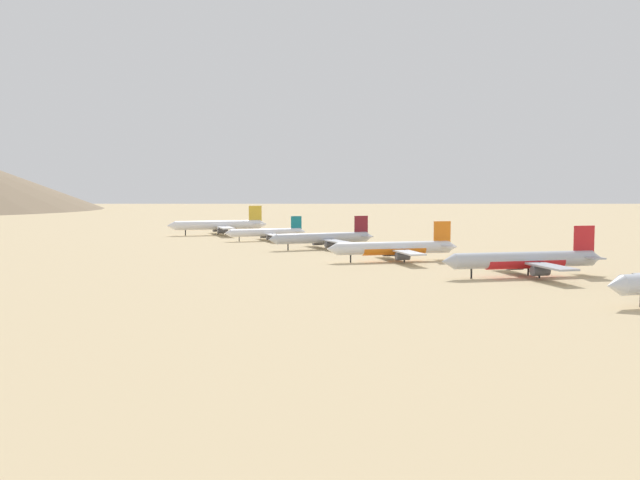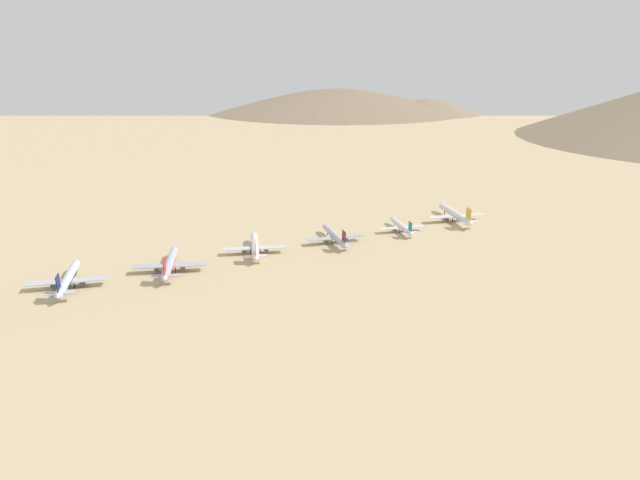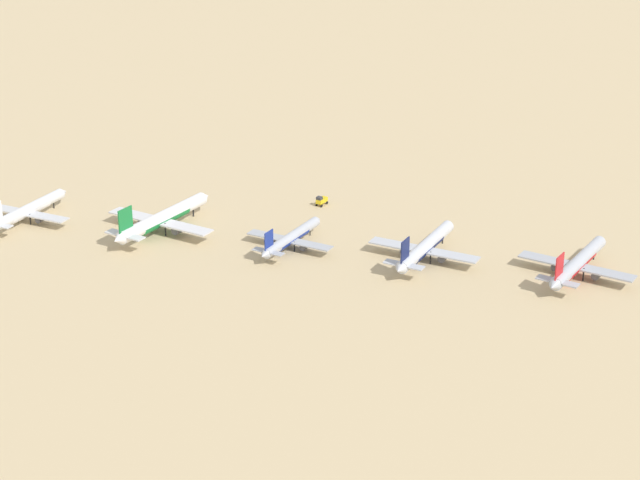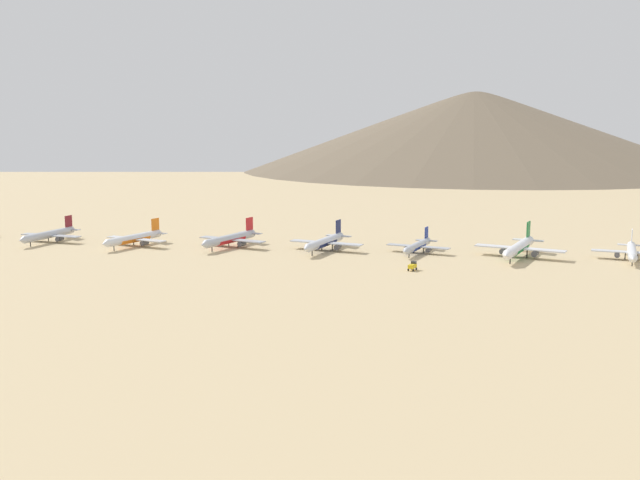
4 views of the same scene
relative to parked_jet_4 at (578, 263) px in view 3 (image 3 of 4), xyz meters
name	(u,v)px [view 3 (image 3 of 4)]	position (x,y,z in m)	size (l,w,h in m)	color
ground_plane	(580,272)	(3.30, -0.23, -4.64)	(2408.71, 2408.71, 0.00)	tan
parked_jet_4	(578,263)	(0.00, 0.00, 0.00)	(48.39, 39.42, 13.95)	#B2B7C1
parked_jet_5	(425,247)	(-9.40, 50.00, -0.02)	(48.11, 38.99, 13.90)	silver
parked_jet_6	(291,238)	(-20.68, 95.57, -0.80)	(40.08, 32.54, 11.56)	#B2B7C1
parked_jet_7	(163,218)	(-27.66, 144.19, 0.51)	(53.69, 43.71, 15.48)	white
parked_jet_8	(28,210)	(-41.10, 194.59, -0.35)	(44.62, 36.13, 12.90)	silver
service_truck	(321,200)	(21.73, 104.70, -2.56)	(5.40, 3.13, 3.90)	yellow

